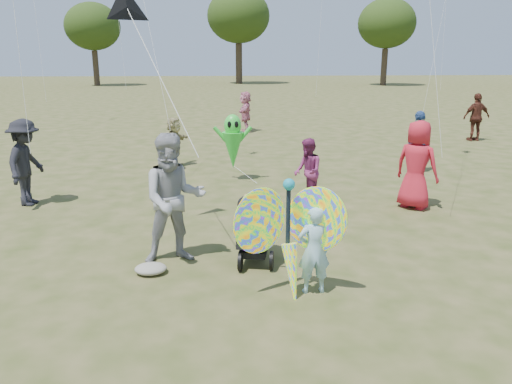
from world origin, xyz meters
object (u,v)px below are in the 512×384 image
(crowd_a, at_px, (417,165))
(butterfly_kite, at_px, (290,237))
(jogging_stroller, at_px, (254,224))
(alien_kite, at_px, (233,144))
(crowd_e, at_px, (308,171))
(adult_man, at_px, (174,199))
(crowd_c, at_px, (419,142))
(crowd_h, at_px, (476,117))
(child_girl, at_px, (314,250))
(crowd_b, at_px, (26,163))
(crowd_d, at_px, (175,142))
(crowd_j, at_px, (245,112))

(crowd_a, distance_m, butterfly_kite, 5.03)
(jogging_stroller, height_order, alien_kite, alien_kite)
(crowd_a, bearing_deg, crowd_e, 33.35)
(adult_man, xyz_separation_m, crowd_c, (6.31, 5.89, -0.17))
(crowd_c, relative_size, alien_kite, 0.99)
(crowd_h, height_order, alien_kite, crowd_h)
(crowd_e, bearing_deg, alien_kite, -150.84)
(crowd_c, bearing_deg, child_girl, 20.20)
(adult_man, relative_size, alien_kite, 1.18)
(crowd_c, bearing_deg, crowd_a, 28.71)
(crowd_b, distance_m, alien_kite, 4.93)
(crowd_e, bearing_deg, child_girl, -14.23)
(child_girl, bearing_deg, crowd_c, -124.61)
(child_girl, distance_m, crowd_a, 4.81)
(adult_man, bearing_deg, crowd_c, 31.30)
(crowd_d, xyz_separation_m, jogging_stroller, (1.81, -7.29, -0.11))
(adult_man, bearing_deg, crowd_e, 37.12)
(crowd_e, distance_m, crowd_j, 11.17)
(crowd_d, relative_size, crowd_j, 0.85)
(child_girl, distance_m, jogging_stroller, 1.39)
(crowd_a, height_order, crowd_c, crowd_a)
(crowd_a, distance_m, crowd_b, 8.41)
(butterfly_kite, bearing_deg, crowd_h, 53.68)
(crowd_b, xyz_separation_m, crowd_c, (9.77, 2.45, -0.08))
(crowd_a, bearing_deg, crowd_j, -29.73)
(crowd_e, height_order, butterfly_kite, butterfly_kite)
(crowd_b, distance_m, jogging_stroller, 5.88)
(crowd_h, relative_size, jogging_stroller, 1.65)
(crowd_e, distance_m, alien_kite, 2.78)
(crowd_j, bearing_deg, crowd_h, 75.60)
(crowd_a, height_order, crowd_b, same)
(crowd_b, height_order, crowd_c, crowd_b)
(crowd_h, xyz_separation_m, alien_kite, (-9.55, -5.65, 0.06))
(crowd_d, bearing_deg, jogging_stroller, -150.88)
(crowd_c, bearing_deg, crowd_d, -49.49)
(butterfly_kite, bearing_deg, crowd_b, 137.12)
(jogging_stroller, bearing_deg, crowd_b, 154.55)
(crowd_j, bearing_deg, crowd_a, 20.06)
(crowd_d, relative_size, crowd_h, 0.80)
(crowd_c, relative_size, crowd_h, 0.95)
(crowd_c, xyz_separation_m, butterfly_kite, (-4.68, -7.17, -0.03))
(child_girl, distance_m, alien_kite, 6.65)
(adult_man, height_order, crowd_b, adult_man)
(adult_man, relative_size, crowd_j, 1.20)
(jogging_stroller, distance_m, alien_kite, 5.41)
(crowd_b, xyz_separation_m, butterfly_kite, (5.09, -4.72, -0.11))
(adult_man, bearing_deg, crowd_d, 82.73)
(crowd_j, relative_size, butterfly_kite, 0.94)
(crowd_b, xyz_separation_m, crowd_d, (2.89, 3.78, -0.22))
(crowd_h, bearing_deg, child_girl, 49.12)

